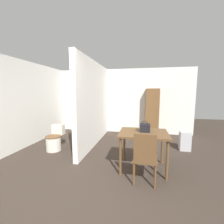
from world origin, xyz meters
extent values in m
plane|color=#382D26|center=(0.00, 0.00, 0.00)|extent=(16.00, 16.00, 0.00)
cube|color=white|center=(0.00, 4.17, 1.25)|extent=(5.70, 0.12, 2.50)
cube|color=white|center=(-2.41, 2.05, 1.25)|extent=(0.12, 5.11, 2.50)
cube|color=white|center=(-0.48, 2.63, 1.25)|extent=(0.12, 2.95, 2.50)
cube|color=brown|center=(0.99, 1.26, 0.76)|extent=(0.97, 0.80, 0.04)
cylinder|color=brown|center=(0.56, 0.92, 0.37)|extent=(0.05, 0.05, 0.74)
cylinder|color=brown|center=(1.42, 0.92, 0.37)|extent=(0.05, 0.05, 0.74)
cylinder|color=brown|center=(0.56, 1.59, 0.37)|extent=(0.05, 0.05, 0.74)
cylinder|color=brown|center=(1.42, 1.59, 0.37)|extent=(0.05, 0.05, 0.74)
cube|color=brown|center=(1.02, 0.80, 0.43)|extent=(0.44, 0.44, 0.04)
cube|color=brown|center=(1.01, 0.61, 0.69)|extent=(0.37, 0.06, 0.48)
cylinder|color=brown|center=(0.86, 0.98, 0.21)|extent=(0.04, 0.04, 0.41)
cylinder|color=brown|center=(1.21, 0.96, 0.21)|extent=(0.04, 0.04, 0.41)
cylinder|color=brown|center=(0.84, 0.64, 0.21)|extent=(0.04, 0.04, 0.41)
cylinder|color=brown|center=(1.19, 0.61, 0.21)|extent=(0.04, 0.04, 0.41)
cylinder|color=silver|center=(-1.42, 1.81, 0.19)|extent=(0.40, 0.40, 0.38)
cylinder|color=brown|center=(-1.42, 1.81, 0.39)|extent=(0.42, 0.42, 0.02)
cube|color=silver|center=(-1.42, 2.07, 0.53)|extent=(0.33, 0.18, 0.29)
cube|color=black|center=(1.02, 1.31, 0.87)|extent=(0.21, 0.18, 0.16)
torus|color=black|center=(1.02, 1.31, 0.95)|extent=(0.13, 0.01, 0.13)
cube|color=brown|center=(1.33, 3.90, 0.87)|extent=(0.48, 0.37, 1.73)
sphere|color=black|center=(1.46, 3.71, 0.95)|extent=(0.02, 0.02, 0.02)
cube|color=#BCBCC1|center=(2.14, 2.51, 0.26)|extent=(0.28, 0.22, 0.52)
camera|label=1|loc=(0.94, -1.78, 1.59)|focal=24.00mm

